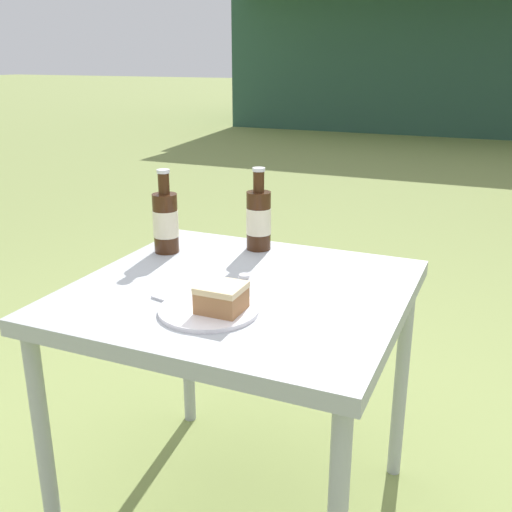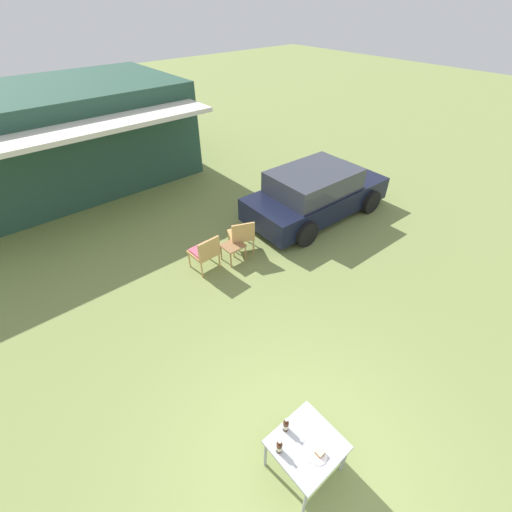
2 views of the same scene
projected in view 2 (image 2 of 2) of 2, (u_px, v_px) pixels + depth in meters
ground_plane at (302, 467)px, 4.58m from camera, size 60.00×60.00×0.00m
cabin_building at (41, 141)px, 10.17m from camera, size 8.31×5.56×2.84m
parked_car at (316, 193)px, 9.24m from camera, size 4.13×2.07×1.35m
wicker_chair_cushioned at (205, 251)px, 7.49m from camera, size 0.56×0.56×0.88m
wicker_chair_plain at (242, 234)px, 7.99m from camera, size 0.71×0.71×0.88m
garden_side_table at (233, 247)px, 7.82m from camera, size 0.47×0.42×0.42m
patio_table at (307, 447)px, 4.20m from camera, size 0.81×0.77×0.69m
cake_on_plate at (319, 453)px, 4.05m from camera, size 0.23×0.23×0.07m
cola_bottle_near at (286, 426)px, 4.24m from camera, size 0.07×0.07×0.24m
cola_bottle_far at (279, 447)px, 4.04m from camera, size 0.07×0.07×0.24m
fork at (314, 460)px, 4.02m from camera, size 0.18×0.05×0.01m
loose_bottle_cap at (303, 441)px, 4.18m from camera, size 0.03×0.03×0.01m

